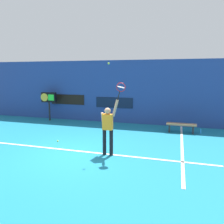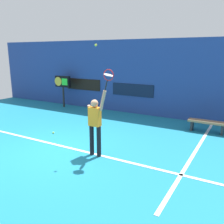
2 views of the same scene
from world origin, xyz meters
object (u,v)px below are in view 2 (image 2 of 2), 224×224
(tennis_racket, at_px, (108,76))
(spare_ball, at_px, (53,133))
(tennis_ball, at_px, (96,45))
(scoreboard_clock, at_px, (63,83))
(court_bench, at_px, (207,124))
(tennis_player, at_px, (95,123))

(tennis_racket, relative_size, spare_ball, 9.21)
(tennis_ball, height_order, scoreboard_clock, tennis_ball)
(tennis_ball, bearing_deg, court_bench, 56.99)
(court_bench, xyz_separation_m, spare_ball, (-5.00, -3.05, -0.30))
(tennis_racket, relative_size, court_bench, 0.45)
(tennis_ball, bearing_deg, scoreboard_clock, 138.84)
(tennis_player, relative_size, court_bench, 1.42)
(tennis_player, height_order, scoreboard_clock, tennis_player)
(tennis_racket, height_order, scoreboard_clock, tennis_racket)
(tennis_player, xyz_separation_m, tennis_racket, (0.45, -0.00, 1.36))
(tennis_ball, distance_m, scoreboard_clock, 7.18)
(scoreboard_clock, bearing_deg, spare_ball, -54.20)
(tennis_racket, xyz_separation_m, scoreboard_clock, (-5.67, 4.66, -1.02))
(tennis_player, bearing_deg, tennis_racket, -0.54)
(tennis_player, distance_m, tennis_ball, 2.17)
(court_bench, bearing_deg, tennis_ball, -123.01)
(tennis_racket, xyz_separation_m, court_bench, (2.05, 3.93, -2.03))
(tennis_ball, xyz_separation_m, spare_ball, (-2.50, 0.79, -3.14))
(court_bench, bearing_deg, tennis_racket, -117.54)
(tennis_ball, height_order, court_bench, tennis_ball)
(tennis_racket, bearing_deg, spare_ball, 163.30)
(court_bench, bearing_deg, spare_ball, -148.64)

